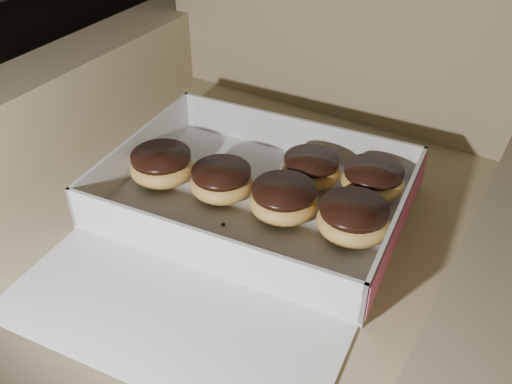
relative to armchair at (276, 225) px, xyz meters
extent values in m
plane|color=black|center=(-0.32, 0.15, -0.31)|extent=(4.50, 4.50, 0.00)
cube|color=#877656|center=(0.00, -0.05, -0.09)|extent=(0.75, 0.75, 0.44)
cube|color=#877656|center=(-0.40, -0.05, -0.02)|extent=(0.12, 0.75, 0.58)
cube|color=#877656|center=(0.40, -0.05, -0.02)|extent=(0.12, 0.75, 0.58)
cube|color=silver|center=(0.02, -0.11, 0.13)|extent=(0.48, 0.38, 0.01)
cube|color=silver|center=(0.01, 0.05, 0.17)|extent=(0.44, 0.05, 0.07)
cube|color=silver|center=(0.04, -0.27, 0.17)|extent=(0.44, 0.05, 0.07)
cube|color=silver|center=(-0.20, -0.13, 0.17)|extent=(0.04, 0.33, 0.07)
cube|color=silver|center=(0.24, -0.09, 0.17)|extent=(0.04, 0.33, 0.07)
cube|color=#BA4B71|center=(0.25, -0.09, 0.17)|extent=(0.04, 0.33, 0.06)
cube|color=silver|center=(0.05, -0.37, 0.13)|extent=(0.45, 0.23, 0.01)
ellipsoid|color=#ECB352|center=(0.18, -0.10, 0.16)|extent=(0.11, 0.11, 0.05)
cylinder|color=black|center=(0.18, -0.10, 0.18)|extent=(0.10, 0.10, 0.01)
ellipsoid|color=#ECB352|center=(0.07, -0.12, 0.16)|extent=(0.10, 0.10, 0.05)
cylinder|color=black|center=(0.07, -0.12, 0.18)|extent=(0.10, 0.10, 0.01)
ellipsoid|color=#ECB352|center=(0.07, -0.02, 0.16)|extent=(0.10, 0.10, 0.05)
cylinder|color=black|center=(0.07, -0.02, 0.18)|extent=(0.09, 0.09, 0.01)
ellipsoid|color=#ECB352|center=(-0.14, -0.14, 0.16)|extent=(0.10, 0.10, 0.05)
cylinder|color=black|center=(-0.14, -0.14, 0.18)|extent=(0.10, 0.10, 0.01)
ellipsoid|color=#ECB352|center=(0.17, 0.00, 0.16)|extent=(0.10, 0.10, 0.05)
cylinder|color=black|center=(0.17, 0.00, 0.18)|extent=(0.09, 0.09, 0.01)
ellipsoid|color=#ECB352|center=(-0.03, -0.12, 0.16)|extent=(0.10, 0.10, 0.05)
cylinder|color=black|center=(-0.03, -0.12, 0.18)|extent=(0.09, 0.09, 0.01)
ellipsoid|color=black|center=(-0.11, -0.27, 0.14)|extent=(0.01, 0.01, 0.00)
ellipsoid|color=black|center=(0.01, -0.18, 0.14)|extent=(0.01, 0.01, 0.00)
ellipsoid|color=black|center=(-0.07, -0.26, 0.14)|extent=(0.01, 0.01, 0.00)
ellipsoid|color=black|center=(0.10, -0.25, 0.14)|extent=(0.01, 0.01, 0.00)
ellipsoid|color=black|center=(0.19, -0.13, 0.14)|extent=(0.01, 0.01, 0.00)
camera|label=1|loc=(0.39, -0.72, 0.68)|focal=40.00mm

